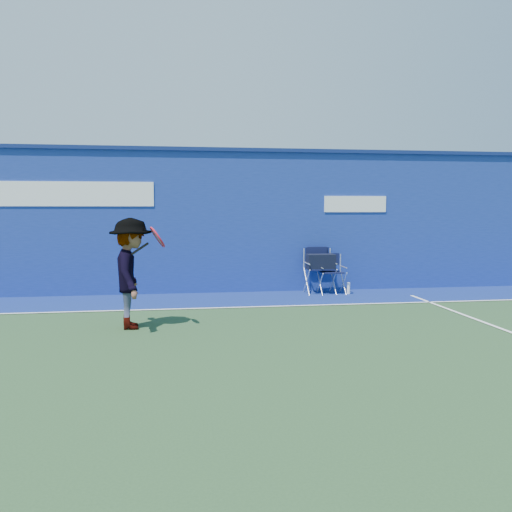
{
  "coord_description": "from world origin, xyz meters",
  "views": [
    {
      "loc": [
        -0.32,
        -6.47,
        1.82
      ],
      "look_at": [
        1.04,
        2.6,
        1.0
      ],
      "focal_mm": 38.0,
      "sensor_mm": 36.0,
      "label": 1
    }
  ],
  "objects": [
    {
      "name": "out_of_bounds_strip",
      "position": [
        0.0,
        4.1,
        0.0
      ],
      "size": [
        24.0,
        1.8,
        0.01
      ],
      "primitive_type": "cube",
      "color": "navy",
      "rests_on": "ground"
    },
    {
      "name": "ground",
      "position": [
        0.0,
        0.0,
        0.0
      ],
      "size": [
        80.0,
        80.0,
        0.0
      ],
      "primitive_type": "plane",
      "color": "#264324",
      "rests_on": "ground"
    },
    {
      "name": "court_lines",
      "position": [
        0.0,
        0.6,
        0.01
      ],
      "size": [
        24.0,
        12.0,
        0.01
      ],
      "color": "white",
      "rests_on": "out_of_bounds_strip"
    },
    {
      "name": "directors_chair_left",
      "position": [
        2.71,
        4.6,
        0.42
      ],
      "size": [
        0.58,
        0.54,
        0.98
      ],
      "color": "silver",
      "rests_on": "ground"
    },
    {
      "name": "directors_chair_right",
      "position": [
        2.94,
        4.51,
        0.27
      ],
      "size": [
        0.51,
        0.46,
        0.85
      ],
      "color": "silver",
      "rests_on": "ground"
    },
    {
      "name": "stadium_wall",
      "position": [
        -0.0,
        5.2,
        1.55
      ],
      "size": [
        24.0,
        0.5,
        3.08
      ],
      "color": "navy",
      "rests_on": "ground"
    },
    {
      "name": "water_bottle",
      "position": [
        3.29,
        4.42,
        0.13
      ],
      "size": [
        0.07,
        0.07,
        0.25
      ],
      "primitive_type": "cylinder",
      "color": "white",
      "rests_on": "ground"
    },
    {
      "name": "tennis_player",
      "position": [
        -0.98,
        1.8,
        0.84
      ],
      "size": [
        0.9,
        1.12,
        1.67
      ],
      "color": "#EA4738",
      "rests_on": "ground"
    }
  ]
}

